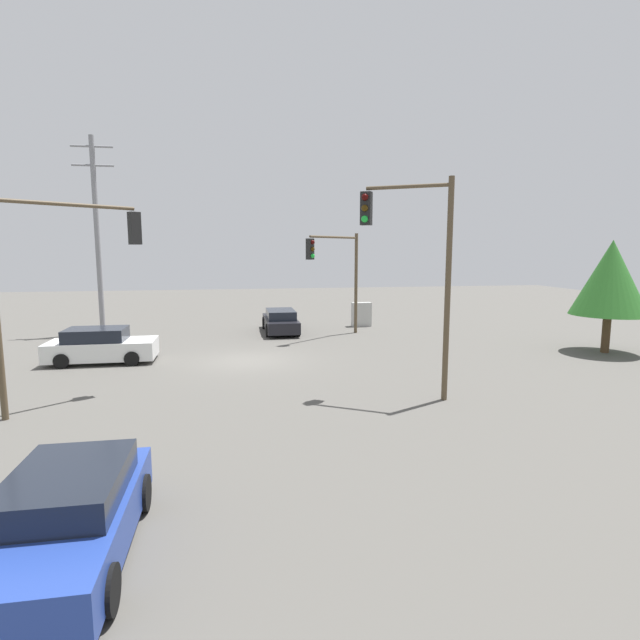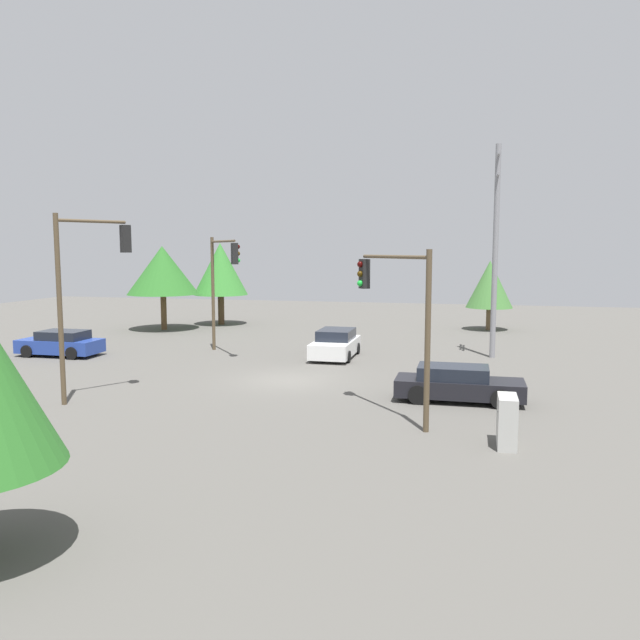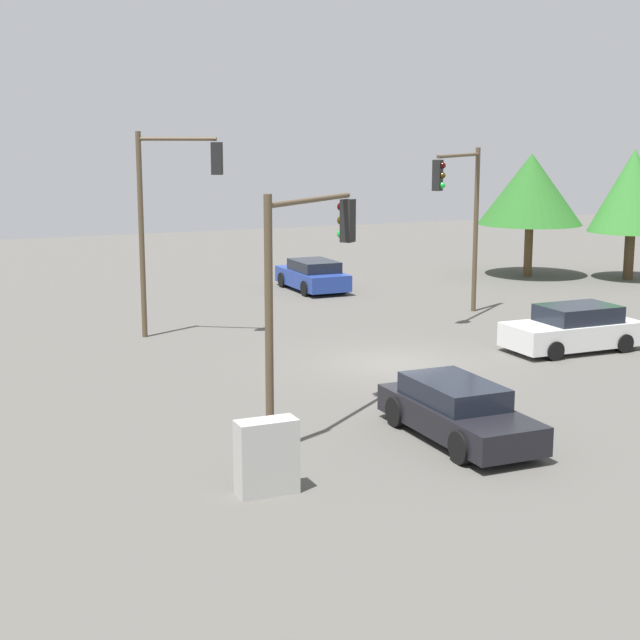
% 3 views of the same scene
% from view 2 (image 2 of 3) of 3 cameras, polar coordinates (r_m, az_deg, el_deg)
% --- Properties ---
extents(ground_plane, '(80.00, 80.00, 0.00)m').
position_cam_2_polar(ground_plane, '(27.01, -2.90, -5.52)').
color(ground_plane, '#54514C').
extents(sedan_white, '(4.33, 2.06, 1.45)m').
position_cam_2_polar(sedan_white, '(32.51, 1.43, -2.22)').
color(sedan_white, silver).
rests_on(sedan_white, ground_plane).
extents(sedan_blue, '(1.98, 4.28, 1.35)m').
position_cam_2_polar(sedan_blue, '(35.70, -22.62, -2.00)').
color(sedan_blue, '#233D93').
rests_on(sedan_blue, ground_plane).
extents(sedan_dark, '(1.88, 4.67, 1.32)m').
position_cam_2_polar(sedan_dark, '(23.77, 12.47, -5.73)').
color(sedan_dark, black).
rests_on(sedan_dark, ground_plane).
extents(traffic_signal_main, '(2.55, 1.68, 6.89)m').
position_cam_2_polar(traffic_signal_main, '(24.48, -20.63, 3.73)').
color(traffic_signal_main, brown).
rests_on(traffic_signal_main, ground_plane).
extents(traffic_signal_cross, '(3.56, 2.91, 6.28)m').
position_cam_2_polar(traffic_signal_cross, '(33.50, -9.01, 4.21)').
color(traffic_signal_cross, brown).
rests_on(traffic_signal_cross, ground_plane).
extents(traffic_signal_aux, '(3.32, 2.79, 5.62)m').
position_cam_2_polar(traffic_signal_aux, '(20.51, 7.10, 1.60)').
color(traffic_signal_aux, brown).
rests_on(traffic_signal_aux, ground_plane).
extents(utility_pole_tall, '(2.20, 0.28, 10.88)m').
position_cam_2_polar(utility_pole_tall, '(33.29, 15.75, 6.46)').
color(utility_pole_tall, gray).
rests_on(utility_pole_tall, ground_plane).
extents(electrical_cabinet, '(1.19, 0.53, 1.48)m').
position_cam_2_polar(electrical_cabinet, '(18.75, 16.73, -8.88)').
color(electrical_cabinet, '#B2B2AD').
rests_on(electrical_cabinet, ground_plane).
extents(tree_far, '(4.02, 4.02, 6.08)m').
position_cam_2_polar(tree_far, '(47.06, -9.09, 4.60)').
color(tree_far, '#4C3823').
rests_on(tree_far, ground_plane).
extents(tree_corner, '(4.94, 4.94, 5.84)m').
position_cam_2_polar(tree_corner, '(44.84, -14.20, 4.42)').
color(tree_corner, brown).
rests_on(tree_corner, ground_plane).
extents(tree_right, '(3.21, 3.21, 4.84)m').
position_cam_2_polar(tree_right, '(44.91, 15.25, 3.16)').
color(tree_right, brown).
rests_on(tree_right, ground_plane).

